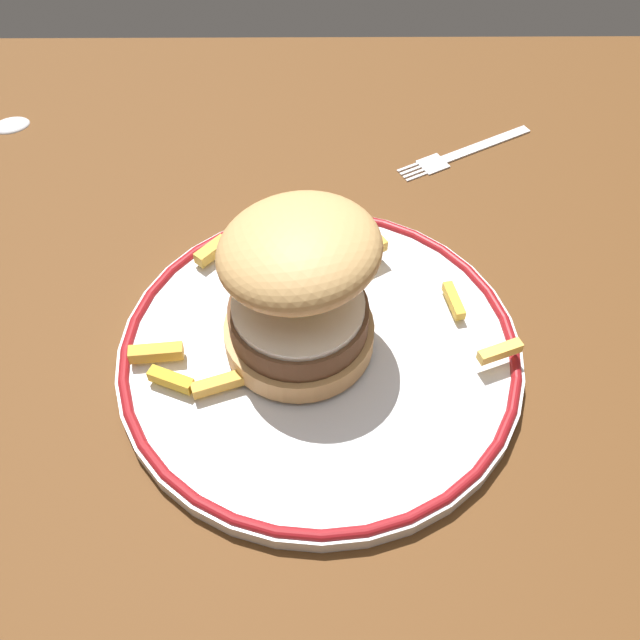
% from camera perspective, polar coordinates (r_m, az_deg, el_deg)
% --- Properties ---
extents(ground_plane, '(1.42, 0.90, 0.04)m').
position_cam_1_polar(ground_plane, '(0.56, 3.60, -4.93)').
color(ground_plane, '#583418').
extents(dinner_plate, '(0.29, 0.29, 0.02)m').
position_cam_1_polar(dinner_plate, '(0.54, -0.00, -2.51)').
color(dinner_plate, silver).
rests_on(dinner_plate, ground_plane).
extents(burger, '(0.15, 0.15, 0.11)m').
position_cam_1_polar(burger, '(0.50, -1.64, 2.74)').
color(burger, tan).
rests_on(burger, dinner_plate).
extents(fries_pile, '(0.28, 0.15, 0.03)m').
position_cam_1_polar(fries_pile, '(0.55, -3.01, 1.43)').
color(fries_pile, gold).
rests_on(fries_pile, dinner_plate).
extents(fork, '(0.13, 0.08, 0.00)m').
position_cam_1_polar(fork, '(0.72, 10.89, 12.54)').
color(fork, silver).
rests_on(fork, ground_plane).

